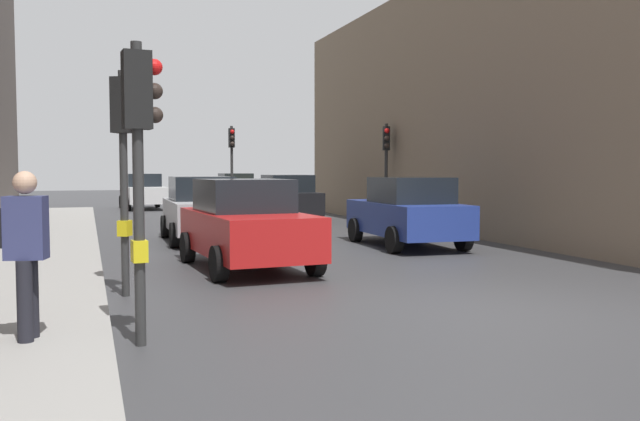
% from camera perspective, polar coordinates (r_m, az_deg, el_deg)
% --- Properties ---
extents(ground_plane, '(120.00, 120.00, 0.00)m').
position_cam_1_polar(ground_plane, '(9.78, 14.07, -8.08)').
color(ground_plane, '#38383A').
extents(sidewalk_kerb, '(3.28, 40.00, 0.16)m').
position_cam_1_polar(sidewalk_kerb, '(14.20, -24.76, -4.39)').
color(sidewalk_kerb, gray).
rests_on(sidewalk_kerb, ground).
extents(building_facade_right, '(12.00, 24.13, 8.00)m').
position_cam_1_polar(building_facade_right, '(24.73, 22.47, 7.97)').
color(building_facade_right, gray).
rests_on(building_facade_right, ground).
extents(traffic_light_near_right, '(0.45, 0.36, 3.44)m').
position_cam_1_polar(traffic_light_near_right, '(10.65, -16.27, 5.67)').
color(traffic_light_near_right, '#2D2D2D').
rests_on(traffic_light_near_right, ground).
extents(traffic_light_mid_street, '(0.33, 0.45, 3.58)m').
position_cam_1_polar(traffic_light_mid_street, '(23.89, 5.66, 4.71)').
color(traffic_light_mid_street, '#2D2D2D').
rests_on(traffic_light_mid_street, ground).
extents(traffic_light_far_median, '(0.25, 0.43, 3.87)m').
position_cam_1_polar(traffic_light_far_median, '(29.77, -7.51, 4.83)').
color(traffic_light_far_median, '#2D2D2D').
rests_on(traffic_light_far_median, ground).
extents(traffic_light_near_left, '(0.44, 0.27, 3.32)m').
position_cam_1_polar(traffic_light_near_left, '(7.59, -15.06, 6.01)').
color(traffic_light_near_left, '#2D2D2D').
rests_on(traffic_light_near_left, ground).
extents(car_white_compact, '(2.22, 4.30, 1.76)m').
position_cam_1_polar(car_white_compact, '(34.63, -14.81, 1.58)').
color(car_white_compact, silver).
rests_on(car_white_compact, ground).
extents(car_silver_hatchback, '(2.09, 4.24, 1.76)m').
position_cam_1_polar(car_silver_hatchback, '(18.54, -9.95, 0.12)').
color(car_silver_hatchback, '#BCBCC1').
rests_on(car_silver_hatchback, ground).
extents(car_dark_suv, '(2.09, 4.24, 1.76)m').
position_cam_1_polar(car_dark_suv, '(25.57, -2.90, 1.07)').
color(car_dark_suv, black).
rests_on(car_dark_suv, ground).
extents(car_blue_van, '(2.18, 4.28, 1.76)m').
position_cam_1_polar(car_blue_van, '(17.15, 7.43, -0.12)').
color(car_blue_van, navy).
rests_on(car_blue_van, ground).
extents(car_yellow_taxi, '(2.03, 4.20, 1.76)m').
position_cam_1_polar(car_yellow_taxi, '(37.64, -7.24, 1.81)').
color(car_yellow_taxi, yellow).
rests_on(car_yellow_taxi, ground).
extents(car_red_sedan, '(2.21, 4.30, 1.76)m').
position_cam_1_polar(car_red_sedan, '(13.27, -6.31, -1.16)').
color(car_red_sedan, red).
rests_on(car_red_sedan, ground).
extents(pedestrian_with_grey_backpack, '(0.64, 0.40, 1.77)m').
position_cam_1_polar(pedestrian_with_grey_backpack, '(7.64, -24.01, -2.67)').
color(pedestrian_with_grey_backpack, black).
rests_on(pedestrian_with_grey_backpack, sidewalk_kerb).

